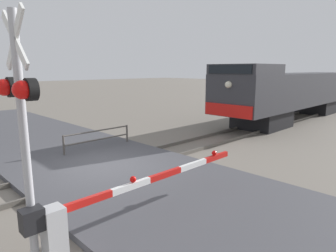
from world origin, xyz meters
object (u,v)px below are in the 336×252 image
object	(u,v)px
crossing_gate	(92,212)
locomotive	(293,91)
guard_railing	(98,137)
crossing_signal	(21,114)

from	to	relation	value
crossing_gate	locomotive	bearing A→B (deg)	101.80
locomotive	crossing_gate	world-z (taller)	locomotive
guard_railing	crossing_gate	bearing A→B (deg)	-32.23
crossing_signal	crossing_gate	world-z (taller)	crossing_signal
crossing_gate	guard_railing	world-z (taller)	crossing_gate
crossing_signal	locomotive	bearing A→B (deg)	100.69
crossing_signal	crossing_gate	bearing A→B (deg)	81.65
locomotive	crossing_gate	bearing A→B (deg)	-78.20
locomotive	crossing_signal	size ratio (longest dim) A/B	3.74
locomotive	guard_railing	world-z (taller)	locomotive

